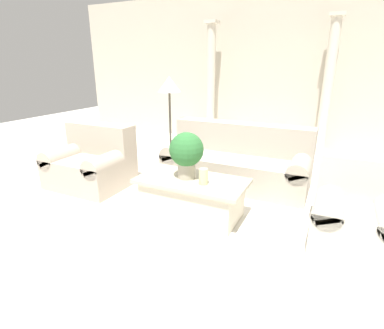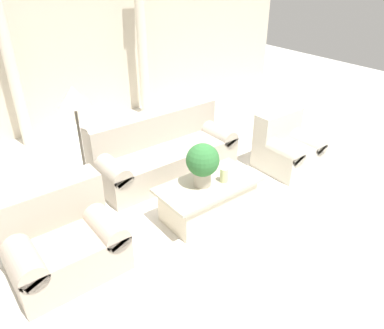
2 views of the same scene
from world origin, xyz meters
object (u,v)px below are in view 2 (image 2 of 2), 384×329
object	(u,v)px
potted_plant	(203,162)
loveseat	(61,239)
floor_lamp	(75,105)
sofa_long	(163,151)
armchair	(286,146)
coffee_table	(208,199)

from	to	relation	value
potted_plant	loveseat	bearing A→B (deg)	172.49
potted_plant	floor_lamp	bearing A→B (deg)	126.36
sofa_long	armchair	world-z (taller)	sofa_long
floor_lamp	armchair	xyz separation A→B (m)	(2.77, -1.10, -0.98)
sofa_long	loveseat	world-z (taller)	same
coffee_table	armchair	xyz separation A→B (m)	(1.74, 0.22, 0.11)
potted_plant	armchair	size ratio (longest dim) A/B	0.64
potted_plant	floor_lamp	xyz separation A→B (m)	(-0.95, 1.29, 0.55)
coffee_table	armchair	size ratio (longest dim) A/B	1.50
coffee_table	potted_plant	world-z (taller)	potted_plant
sofa_long	floor_lamp	size ratio (longest dim) A/B	1.36
sofa_long	armchair	xyz separation A→B (m)	(1.58, -1.02, -0.00)
coffee_table	armchair	bearing A→B (deg)	7.11
coffee_table	potted_plant	distance (m)	0.55
floor_lamp	coffee_table	bearing A→B (deg)	-51.91
loveseat	armchair	distance (m)	3.51
coffee_table	potted_plant	xyz separation A→B (m)	(-0.08, 0.02, 0.54)
loveseat	potted_plant	bearing A→B (deg)	-7.51
coffee_table	floor_lamp	distance (m)	2.00
floor_lamp	loveseat	bearing A→B (deg)	-124.69
sofa_long	floor_lamp	world-z (taller)	floor_lamp
loveseat	floor_lamp	bearing A→B (deg)	55.31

